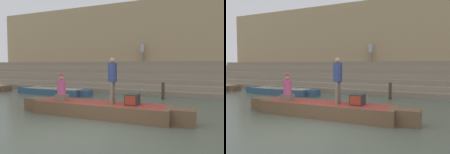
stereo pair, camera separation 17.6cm
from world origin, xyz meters
The scene contains 10 objects.
ground_plane centered at (0.00, 0.00, 0.00)m, with size 120.00×120.00×0.00m, color #566051.
ghat_steps centered at (0.00, 10.82, 0.78)m, with size 36.00×4.49×2.19m.
back_wall centered at (0.00, 13.02, 3.61)m, with size 34.20×1.28×7.27m.
rowboat_main centered at (-0.52, 1.92, 0.27)m, with size 6.77×1.31×0.51m.
person_standing centered at (0.02, 1.90, 1.48)m, with size 0.33×0.33×1.68m.
person_rowing centered at (-2.17, 1.84, 0.93)m, with size 0.46×0.36×1.05m.
tv_set centered at (0.75, 1.99, 0.70)m, with size 0.46×0.49×0.38m.
moored_boat_shore centered at (-6.06, 6.24, 0.21)m, with size 5.54×1.27×0.39m.
mooring_post centered at (0.96, 6.88, 0.47)m, with size 0.17×0.17×0.94m, color #473828.
person_on_steps centered at (-1.67, 12.10, 3.13)m, with size 0.33×0.33×1.62m.
Camera 2 is at (3.26, -5.26, 1.92)m, focal length 35.00 mm.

